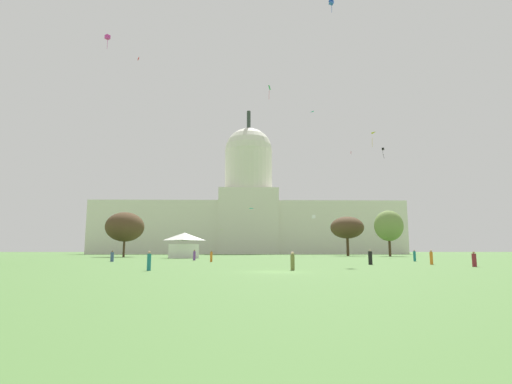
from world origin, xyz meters
TOP-DOWN VIEW (x-y plane):
  - ground_plane at (0.00, 0.00)m, footprint 800.00×800.00m
  - capitol_building at (-1.32, 152.65)m, footprint 139.28×24.55m
  - event_tent at (-15.62, 55.46)m, footprint 7.34×7.67m
  - tree_west_near at (-33.12, 71.03)m, footprint 13.31×13.26m
  - tree_east_mid at (37.86, 80.62)m, footprint 9.77×9.00m
  - tree_east_far at (28.59, 90.69)m, footprint 13.93×13.78m
  - person_teal_mid_center at (22.95, 28.99)m, footprint 0.48×0.48m
  - person_olive_mid_right at (1.48, 2.41)m, footprint 0.45×0.45m
  - person_orange_lawn_far_right at (-7.34, 26.79)m, footprint 0.45×0.45m
  - person_maroon_near_tent at (20.57, 9.03)m, footprint 0.55×0.55m
  - person_orange_near_tree_east at (19.20, 15.44)m, footprint 0.43×0.43m
  - person_teal_front_left at (-10.27, 2.07)m, footprint 0.45×0.45m
  - person_black_front_right at (12.02, 15.41)m, footprint 0.60×0.60m
  - person_denim_back_left at (-21.92, 28.37)m, footprint 0.66×0.66m
  - person_purple_aisle_center at (-10.89, 35.66)m, footprint 0.56×0.56m
  - kite_turquoise_high at (22.06, 107.38)m, footprint 1.54×1.91m
  - kite_blue_high at (12.64, 33.92)m, footprint 0.88×0.82m
  - kite_magenta_high at (-35.26, 57.58)m, footprint 1.32×1.32m
  - kite_red_high at (-33.89, 78.88)m, footprint 0.66×1.00m
  - kite_green_high at (4.66, 85.83)m, footprint 0.86×1.00m
  - kite_black_mid at (39.49, 86.85)m, footprint 0.88×0.88m
  - kite_pink_high at (35.37, 108.32)m, footprint 0.58×0.89m
  - kite_gold_mid at (30.68, 70.54)m, footprint 0.97×1.85m
  - kite_lime_low at (-11.88, 131.92)m, footprint 1.07×1.51m
  - kite_cyan_low at (-1.13, 96.30)m, footprint 1.65×1.76m
  - kite_white_low at (16.34, 78.77)m, footprint 0.95×0.60m

SIDE VIEW (x-z plane):
  - ground_plane at x=0.00m, z-range 0.00..0.00m
  - person_maroon_near_tent at x=20.57m, z-range -0.08..1.45m
  - person_olive_mid_right at x=1.48m, z-range -0.06..1.48m
  - person_denim_back_left at x=-21.92m, z-range -0.09..1.52m
  - person_teal_front_left at x=-10.27m, z-range -0.05..1.53m
  - person_orange_lawn_far_right at x=-7.34m, z-range -0.06..1.54m
  - person_teal_mid_center at x=22.95m, z-range -0.07..1.64m
  - person_black_front_right at x=12.02m, z-range -0.08..1.65m
  - person_orange_near_tree_east at x=19.20m, z-range -0.06..1.63m
  - person_purple_aisle_center at x=-10.89m, z-range -0.07..1.67m
  - event_tent at x=-15.62m, z-range -0.05..5.36m
  - tree_west_near at x=-33.12m, z-range 1.90..13.16m
  - tree_east_mid at x=37.86m, z-range 2.07..14.89m
  - tree_east_far at x=28.59m, z-range 2.57..14.48m
  - kite_lime_low at x=-11.88m, z-range 9.50..9.73m
  - kite_white_low at x=16.34m, z-range 10.39..11.40m
  - kite_cyan_low at x=-1.13m, z-range 14.68..14.94m
  - capitol_building at x=-1.32m, z-range -15.90..51.85m
  - kite_gold_mid at x=30.68m, z-range 30.17..33.82m
  - kite_black_mid at x=39.49m, z-range 30.53..34.07m
  - kite_pink_high at x=35.37m, z-range 36.05..37.10m
  - kite_blue_high at x=12.64m, z-range 44.13..46.74m
  - kite_turquoise_high at x=22.06m, z-range 50.93..51.17m
  - kite_green_high at x=4.66m, z-range 48.77..53.35m
  - kite_magenta_high at x=-35.26m, z-range 49.73..53.19m
  - kite_red_high at x=-33.89m, z-range 56.43..57.24m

